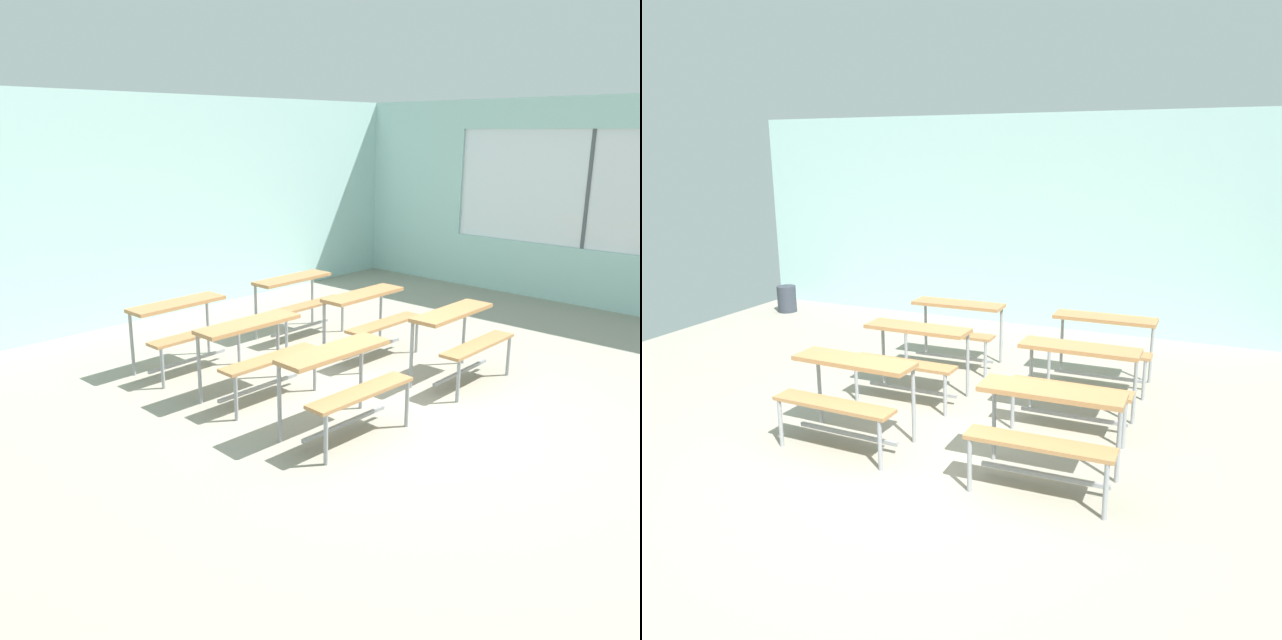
% 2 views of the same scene
% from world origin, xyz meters
% --- Properties ---
extents(ground, '(10.00, 9.00, 0.05)m').
position_xyz_m(ground, '(0.00, 0.00, -0.03)').
color(ground, gray).
extents(wall_back, '(10.00, 0.12, 3.00)m').
position_xyz_m(wall_back, '(0.00, 4.50, 1.50)').
color(wall_back, '#A8D1CC').
rests_on(wall_back, ground).
extents(desk_bench_r0c0, '(1.12, 0.62, 0.74)m').
position_xyz_m(desk_bench_r0c0, '(-0.72, 0.06, 0.56)').
color(desk_bench_r0c0, '#A87547').
rests_on(desk_bench_r0c0, ground).
extents(desk_bench_r0c1, '(1.11, 0.61, 0.74)m').
position_xyz_m(desk_bench_r0c1, '(1.04, 0.03, 0.56)').
color(desk_bench_r0c1, '#A87547').
rests_on(desk_bench_r0c1, ground).
extents(desk_bench_r1c0, '(1.10, 0.60, 0.74)m').
position_xyz_m(desk_bench_r1c0, '(-0.70, 1.21, 0.56)').
color(desk_bench_r1c0, '#A87547').
rests_on(desk_bench_r1c0, ground).
extents(desk_bench_r1c1, '(1.10, 0.59, 0.74)m').
position_xyz_m(desk_bench_r1c1, '(0.99, 1.20, 0.56)').
color(desk_bench_r1c1, '#A87547').
rests_on(desk_bench_r1c1, ground).
extents(desk_bench_r2c0, '(1.11, 0.61, 0.74)m').
position_xyz_m(desk_bench_r2c0, '(-0.74, 2.36, 0.56)').
color(desk_bench_r2c0, '#A87547').
rests_on(desk_bench_r2c0, ground).
extents(desk_bench_r2c1, '(1.10, 0.60, 0.74)m').
position_xyz_m(desk_bench_r2c1, '(0.99, 2.38, 0.56)').
color(desk_bench_r2c1, '#A87547').
rests_on(desk_bench_r2c1, ground).
extents(trash_bin, '(0.30, 0.30, 0.42)m').
position_xyz_m(trash_bin, '(-4.28, 3.69, 0.21)').
color(trash_bin, '#333842').
rests_on(trash_bin, ground).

